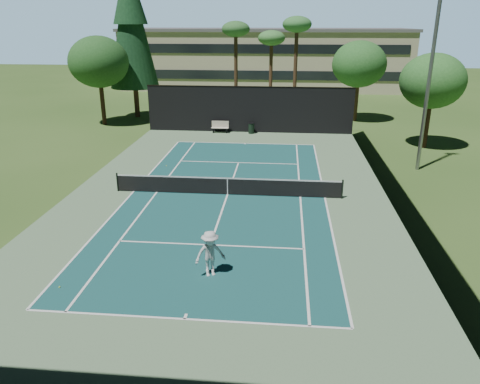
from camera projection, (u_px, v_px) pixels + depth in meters
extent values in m
plane|color=#34541F|center=(228.00, 195.00, 26.60)|extent=(160.00, 160.00, 0.00)
cube|color=#5C7F58|center=(228.00, 195.00, 26.60)|extent=(18.00, 32.00, 0.01)
cube|color=#174C4C|center=(228.00, 195.00, 26.60)|extent=(10.97, 23.77, 0.01)
cube|color=white|center=(185.00, 319.00, 15.49)|extent=(10.97, 0.10, 0.01)
cube|color=white|center=(245.00, 143.00, 37.70)|extent=(10.97, 0.10, 0.01)
cube|color=white|center=(210.00, 245.00, 20.61)|extent=(8.23, 0.10, 0.01)
cube|color=white|center=(239.00, 163.00, 32.57)|extent=(8.23, 0.10, 0.01)
cube|color=white|center=(134.00, 191.00, 27.08)|extent=(0.10, 23.77, 0.01)
cube|color=white|center=(325.00, 198.00, 26.10)|extent=(0.10, 23.77, 0.01)
cube|color=white|center=(157.00, 192.00, 26.96)|extent=(0.10, 23.77, 0.01)
cube|color=white|center=(300.00, 197.00, 26.23)|extent=(0.10, 23.77, 0.01)
cube|color=white|center=(228.00, 194.00, 26.59)|extent=(0.10, 12.80, 0.01)
cube|color=white|center=(185.00, 316.00, 15.63)|extent=(0.10, 0.30, 0.01)
cube|color=white|center=(245.00, 144.00, 37.56)|extent=(0.10, 0.30, 0.01)
cylinder|color=black|center=(118.00, 182.00, 26.98)|extent=(0.10, 0.10, 1.10)
cylinder|color=black|center=(342.00, 189.00, 25.84)|extent=(0.10, 0.10, 1.10)
cube|color=black|center=(227.00, 187.00, 26.43)|extent=(12.80, 0.02, 0.92)
cube|color=white|center=(227.00, 178.00, 26.26)|extent=(12.80, 0.04, 0.07)
cube|color=white|center=(227.00, 187.00, 26.43)|extent=(0.05, 0.03, 0.92)
cube|color=black|center=(249.00, 110.00, 40.86)|extent=(18.00, 0.04, 4.00)
cube|color=black|center=(145.00, 353.00, 10.96)|extent=(18.00, 0.04, 4.00)
cube|color=black|center=(393.00, 166.00, 25.11)|extent=(0.04, 32.00, 4.00)
cube|color=black|center=(71.00, 157.00, 26.71)|extent=(0.04, 32.00, 4.00)
cube|color=black|center=(249.00, 86.00, 40.17)|extent=(18.00, 0.06, 0.06)
imported|color=silver|center=(210.00, 254.00, 17.89)|extent=(1.38, 1.13, 1.86)
sphere|color=#C7EB35|center=(60.00, 287.00, 17.32)|extent=(0.07, 0.07, 0.07)
sphere|color=#C1E133|center=(213.00, 182.00, 28.61)|extent=(0.06, 0.06, 0.06)
sphere|color=#B2D22F|center=(276.00, 187.00, 27.71)|extent=(0.07, 0.07, 0.07)
sphere|color=gold|center=(166.00, 166.00, 31.80)|extent=(0.06, 0.06, 0.06)
cube|color=beige|center=(220.00, 128.00, 41.16)|extent=(1.50, 0.45, 0.05)
cube|color=beige|center=(220.00, 124.00, 41.24)|extent=(1.50, 0.06, 0.55)
cube|color=black|center=(213.00, 130.00, 41.29)|extent=(0.06, 0.40, 0.42)
cube|color=black|center=(227.00, 131.00, 41.19)|extent=(0.06, 0.40, 0.42)
cylinder|color=black|center=(251.00, 128.00, 40.90)|extent=(0.52, 0.52, 0.90)
cylinder|color=black|center=(251.00, 123.00, 40.73)|extent=(0.56, 0.56, 0.05)
cylinder|color=#4E3021|center=(136.00, 99.00, 47.61)|extent=(0.50, 0.50, 3.60)
cone|color=#12321A|center=(131.00, 24.00, 45.13)|extent=(4.80, 4.80, 12.00)
cylinder|color=#422D1C|center=(236.00, 73.00, 47.73)|extent=(0.36, 0.36, 8.55)
ellipsoid|color=#2F632C|center=(236.00, 29.00, 46.26)|extent=(2.80, 2.80, 1.54)
cylinder|color=#4D3121|center=(271.00, 76.00, 49.45)|extent=(0.36, 0.36, 7.65)
ellipsoid|color=#367133|center=(272.00, 38.00, 48.13)|extent=(2.80, 2.80, 1.54)
cylinder|color=#472F1E|center=(295.00, 73.00, 46.19)|extent=(0.36, 0.36, 9.00)
ellipsoid|color=#326F33|center=(297.00, 24.00, 44.64)|extent=(2.80, 2.80, 1.54)
cylinder|color=#4B3220|center=(356.00, 103.00, 45.66)|extent=(0.40, 0.40, 3.52)
ellipsoid|color=#275F25|center=(359.00, 64.00, 44.39)|extent=(5.12, 5.12, 4.35)
cylinder|color=#442A1D|center=(426.00, 127.00, 36.00)|extent=(0.40, 0.40, 3.30)
ellipsoid|color=#2B6627|center=(433.00, 81.00, 34.81)|extent=(4.80, 4.80, 4.08)
cylinder|color=#40291B|center=(103.00, 105.00, 44.03)|extent=(0.40, 0.40, 3.74)
ellipsoid|color=#225320|center=(99.00, 62.00, 42.68)|extent=(5.44, 5.44, 4.62)
cube|color=#BDB392|center=(265.00, 59.00, 68.21)|extent=(40.00, 12.00, 8.00)
cube|color=#59595B|center=(266.00, 30.00, 66.80)|extent=(40.50, 12.50, 0.40)
cube|color=black|center=(263.00, 75.00, 63.11)|extent=(38.00, 0.15, 1.20)
cube|color=black|center=(263.00, 49.00, 61.94)|extent=(38.00, 0.15, 1.20)
cylinder|color=gray|center=(430.00, 77.00, 29.07)|extent=(0.24, 0.24, 12.00)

